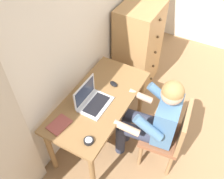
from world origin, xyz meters
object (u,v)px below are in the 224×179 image
at_px(person_seated, 154,118).
at_px(desk_clock, 89,141).
at_px(dresser, 138,47).
at_px(chair, 169,134).
at_px(computer_mouse, 114,84).
at_px(notebook_pad, 59,124).
at_px(desk, 99,106).
at_px(laptop, 92,100).

bearing_deg(person_seated, desk_clock, 144.90).
relative_size(dresser, desk_clock, 13.27).
bearing_deg(dresser, chair, -141.35).
bearing_deg(chair, person_seated, 95.88).
distance_m(dresser, person_seated, 1.26).
bearing_deg(desk_clock, computer_mouse, 11.46).
distance_m(computer_mouse, notebook_pad, 0.73).
bearing_deg(notebook_pad, chair, -50.91).
bearing_deg(dresser, person_seated, -148.33).
height_order(desk, chair, chair).
distance_m(desk, notebook_pad, 0.49).
relative_size(laptop, desk_clock, 3.81).
bearing_deg(notebook_pad, laptop, -11.50).
xyz_separation_m(chair, notebook_pad, (-0.56, 0.92, 0.24)).
xyz_separation_m(chair, computer_mouse, (0.15, 0.72, 0.25)).
distance_m(computer_mouse, desk_clock, 0.74).
xyz_separation_m(dresser, person_seated, (-1.07, -0.66, 0.06)).
distance_m(chair, computer_mouse, 0.78).
bearing_deg(desk_clock, person_seated, -35.10).
height_order(desk, computer_mouse, computer_mouse).
bearing_deg(laptop, computer_mouse, -10.57).
xyz_separation_m(computer_mouse, notebook_pad, (-0.71, 0.19, -0.01)).
height_order(person_seated, desk_clock, person_seated).
bearing_deg(desk_clock, notebook_pad, 86.44).
height_order(dresser, laptop, dresser).
xyz_separation_m(desk_clock, notebook_pad, (0.02, 0.34, -0.01)).
bearing_deg(computer_mouse, notebook_pad, -173.25).
relative_size(chair, computer_mouse, 8.60).
relative_size(desk_clock, notebook_pad, 0.43).
height_order(dresser, computer_mouse, dresser).
height_order(laptop, desk_clock, laptop).
bearing_deg(desk, person_seated, -81.36).
bearing_deg(dresser, laptop, -177.54).
relative_size(dresser, computer_mouse, 11.94).
bearing_deg(computer_mouse, dresser, 29.18).
height_order(desk, notebook_pad, notebook_pad).
bearing_deg(notebook_pad, person_seated, -45.99).
distance_m(dresser, desk_clock, 1.66).
bearing_deg(chair, laptop, 103.50).
distance_m(desk, dresser, 1.16).
xyz_separation_m(chair, desk_clock, (-0.58, 0.58, 0.25)).
relative_size(desk, computer_mouse, 12.53).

